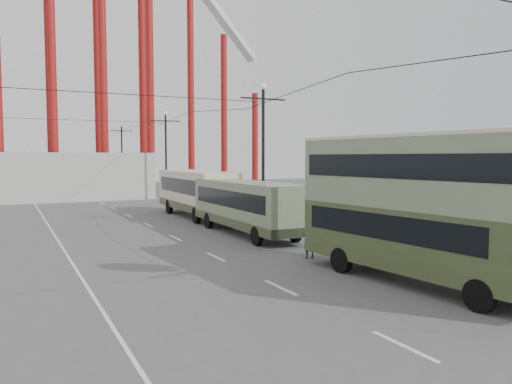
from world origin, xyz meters
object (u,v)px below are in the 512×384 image
single_decker_green (246,205)px  single_decker_cream (197,191)px  double_decker_bus (419,201)px  pedestrian (309,240)px

single_decker_green → single_decker_cream: (0.32, 9.42, 0.20)m
double_decker_bus → single_decker_cream: bearing=84.7°
double_decker_bus → single_decker_cream: 22.63m
single_decker_green → single_decker_cream: size_ratio=0.98×
pedestrian → single_decker_cream: bearing=-90.0°
double_decker_bus → single_decker_cream: (-0.16, 22.60, -1.03)m
single_decker_green → pedestrian: 7.64m
double_decker_bus → pedestrian: 6.11m
single_decker_green → pedestrian: (-0.49, -7.56, -0.96)m
pedestrian → double_decker_bus: bearing=102.6°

